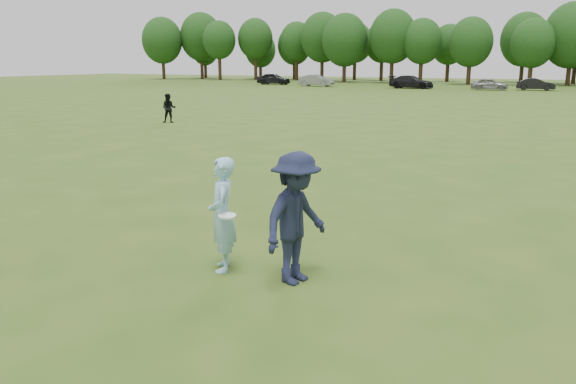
{
  "coord_description": "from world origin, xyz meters",
  "views": [
    {
      "loc": [
        3.66,
        -7.44,
        3.21
      ],
      "look_at": [
        -0.36,
        0.56,
        1.1
      ],
      "focal_mm": 35.0,
      "sensor_mm": 36.0,
      "label": 1
    }
  ],
  "objects_px": {
    "car_a": "(274,79)",
    "car_b": "(316,80)",
    "car_d": "(411,82)",
    "car_f": "(536,84)",
    "player_far_a": "(169,108)",
    "defender": "(296,218)",
    "car_e": "(489,84)",
    "thrower": "(222,215)"
  },
  "relations": [
    {
      "from": "defender",
      "to": "car_e",
      "type": "height_order",
      "value": "defender"
    },
    {
      "from": "car_a",
      "to": "car_b",
      "type": "xyz_separation_m",
      "value": [
        7.26,
        -2.16,
        -0.05
      ]
    },
    {
      "from": "player_far_a",
      "to": "car_d",
      "type": "xyz_separation_m",
      "value": [
        1.82,
        42.36,
        -0.01
      ]
    },
    {
      "from": "car_a",
      "to": "car_e",
      "type": "distance_m",
      "value": 28.22
    },
    {
      "from": "defender",
      "to": "player_far_a",
      "type": "height_order",
      "value": "defender"
    },
    {
      "from": "car_d",
      "to": "player_far_a",
      "type": "bearing_deg",
      "value": -179.45
    },
    {
      "from": "player_far_a",
      "to": "car_e",
      "type": "relative_size",
      "value": 0.39
    },
    {
      "from": "thrower",
      "to": "car_e",
      "type": "relative_size",
      "value": 0.46
    },
    {
      "from": "car_a",
      "to": "car_d",
      "type": "height_order",
      "value": "car_a"
    },
    {
      "from": "thrower",
      "to": "defender",
      "type": "height_order",
      "value": "defender"
    },
    {
      "from": "car_d",
      "to": "car_f",
      "type": "distance_m",
      "value": 13.37
    },
    {
      "from": "car_a",
      "to": "car_f",
      "type": "xyz_separation_m",
      "value": [
        32.72,
        -0.57,
        -0.12
      ]
    },
    {
      "from": "thrower",
      "to": "defender",
      "type": "distance_m",
      "value": 1.24
    },
    {
      "from": "player_far_a",
      "to": "car_f",
      "type": "relative_size",
      "value": 0.38
    },
    {
      "from": "thrower",
      "to": "player_far_a",
      "type": "xyz_separation_m",
      "value": [
        -14.23,
        16.66,
        -0.13
      ]
    },
    {
      "from": "car_d",
      "to": "car_f",
      "type": "xyz_separation_m",
      "value": [
        13.26,
        1.72,
        -0.09
      ]
    },
    {
      "from": "car_a",
      "to": "car_b",
      "type": "distance_m",
      "value": 7.57
    },
    {
      "from": "car_e",
      "to": "car_f",
      "type": "height_order",
      "value": "car_e"
    },
    {
      "from": "car_d",
      "to": "defender",
      "type": "bearing_deg",
      "value": -163.96
    },
    {
      "from": "defender",
      "to": "player_far_a",
      "type": "xyz_separation_m",
      "value": [
        -15.47,
        16.6,
        -0.22
      ]
    },
    {
      "from": "car_b",
      "to": "player_far_a",
      "type": "bearing_deg",
      "value": -168.31
    },
    {
      "from": "car_f",
      "to": "car_a",
      "type": "bearing_deg",
      "value": 81.87
    },
    {
      "from": "player_far_a",
      "to": "car_e",
      "type": "distance_m",
      "value": 43.73
    },
    {
      "from": "defender",
      "to": "car_f",
      "type": "distance_m",
      "value": 60.69
    },
    {
      "from": "defender",
      "to": "car_a",
      "type": "height_order",
      "value": "defender"
    },
    {
      "from": "car_b",
      "to": "car_e",
      "type": "distance_m",
      "value": 20.88
    },
    {
      "from": "car_e",
      "to": "car_f",
      "type": "bearing_deg",
      "value": -76.53
    },
    {
      "from": "car_a",
      "to": "car_f",
      "type": "distance_m",
      "value": 32.72
    },
    {
      "from": "car_f",
      "to": "car_b",
      "type": "bearing_deg",
      "value": 86.45
    },
    {
      "from": "car_d",
      "to": "car_f",
      "type": "bearing_deg",
      "value": -79.58
    },
    {
      "from": "car_b",
      "to": "car_d",
      "type": "height_order",
      "value": "car_d"
    },
    {
      "from": "car_a",
      "to": "car_b",
      "type": "height_order",
      "value": "car_a"
    },
    {
      "from": "car_b",
      "to": "car_f",
      "type": "bearing_deg",
      "value": -88.45
    },
    {
      "from": "car_d",
      "to": "thrower",
      "type": "bearing_deg",
      "value": -165.11
    },
    {
      "from": "car_b",
      "to": "car_f",
      "type": "xyz_separation_m",
      "value": [
        25.46,
        1.59,
        -0.07
      ]
    },
    {
      "from": "player_far_a",
      "to": "car_d",
      "type": "distance_m",
      "value": 42.4
    },
    {
      "from": "car_f",
      "to": "thrower",
      "type": "bearing_deg",
      "value": 172.07
    },
    {
      "from": "car_a",
      "to": "car_e",
      "type": "height_order",
      "value": "car_a"
    },
    {
      "from": "defender",
      "to": "car_b",
      "type": "distance_m",
      "value": 64.5
    },
    {
      "from": "car_f",
      "to": "car_d",
      "type": "bearing_deg",
      "value": 90.27
    },
    {
      "from": "defender",
      "to": "player_far_a",
      "type": "distance_m",
      "value": 22.69
    },
    {
      "from": "car_d",
      "to": "car_b",
      "type": "bearing_deg",
      "value": 92.4
    }
  ]
}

